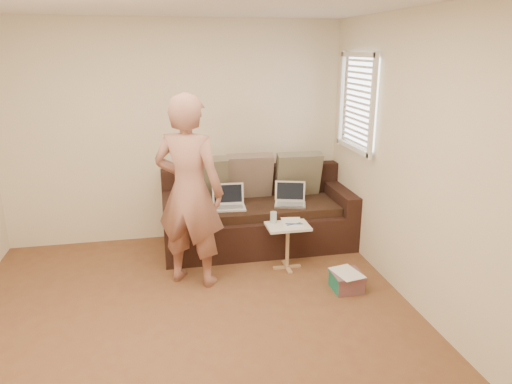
# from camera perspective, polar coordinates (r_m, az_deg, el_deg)

# --- Properties ---
(floor) EXTENTS (4.50, 4.50, 0.00)m
(floor) POSITION_cam_1_polar(r_m,az_deg,el_deg) (4.02, -7.48, -17.35)
(floor) COLOR brown
(floor) RESTS_ON ground
(wall_back) EXTENTS (4.00, 0.00, 4.00)m
(wall_back) POSITION_cam_1_polar(r_m,az_deg,el_deg) (5.65, -9.82, 7.06)
(wall_back) COLOR beige
(wall_back) RESTS_ON ground
(wall_right) EXTENTS (0.00, 4.50, 4.50)m
(wall_right) POSITION_cam_1_polar(r_m,az_deg,el_deg) (4.08, 20.98, 2.31)
(wall_right) COLOR beige
(wall_right) RESTS_ON ground
(window_blinds) EXTENTS (0.12, 0.88, 1.08)m
(window_blinds) POSITION_cam_1_polar(r_m,az_deg,el_deg) (5.29, 12.28, 10.64)
(window_blinds) COLOR white
(window_blinds) RESTS_ON wall_right
(sofa) EXTENTS (2.20, 0.95, 0.85)m
(sofa) POSITION_cam_1_polar(r_m,az_deg,el_deg) (5.52, 0.23, -2.34)
(sofa) COLOR black
(sofa) RESTS_ON ground
(pillow_left) EXTENTS (0.55, 0.29, 0.57)m
(pillow_left) POSITION_cam_1_polar(r_m,az_deg,el_deg) (5.51, -6.32, 1.50)
(pillow_left) COLOR #6B624F
(pillow_left) RESTS_ON sofa
(pillow_mid) EXTENTS (0.55, 0.27, 0.57)m
(pillow_mid) POSITION_cam_1_polar(r_m,az_deg,el_deg) (5.63, -0.79, 1.96)
(pillow_mid) COLOR #735A52
(pillow_mid) RESTS_ON sofa
(pillow_right) EXTENTS (0.55, 0.28, 0.57)m
(pillow_right) POSITION_cam_1_polar(r_m,az_deg,el_deg) (5.74, 5.17, 2.18)
(pillow_right) COLOR #6B624F
(pillow_right) RESTS_ON sofa
(laptop_silver) EXTENTS (0.41, 0.35, 0.24)m
(laptop_silver) POSITION_cam_1_polar(r_m,az_deg,el_deg) (5.44, 4.19, -1.62)
(laptop_silver) COLOR #B7BABC
(laptop_silver) RESTS_ON sofa
(laptop_white) EXTENTS (0.38, 0.29, 0.26)m
(laptop_white) POSITION_cam_1_polar(r_m,az_deg,el_deg) (5.32, -3.28, -2.01)
(laptop_white) COLOR white
(laptop_white) RESTS_ON sofa
(person) EXTENTS (0.83, 0.73, 1.90)m
(person) POSITION_cam_1_polar(r_m,az_deg,el_deg) (4.52, -8.15, 0.04)
(person) COLOR #A05A57
(person) RESTS_ON ground
(side_table) EXTENTS (0.45, 0.31, 0.49)m
(side_table) POSITION_cam_1_polar(r_m,az_deg,el_deg) (5.01, 3.85, -6.67)
(side_table) COLOR silver
(side_table) RESTS_ON ground
(drinking_glass) EXTENTS (0.07, 0.07, 0.12)m
(drinking_glass) POSITION_cam_1_polar(r_m,az_deg,el_deg) (4.95, 2.14, -3.11)
(drinking_glass) COLOR silver
(drinking_glass) RESTS_ON side_table
(scissors) EXTENTS (0.19, 0.12, 0.02)m
(scissors) POSITION_cam_1_polar(r_m,az_deg,el_deg) (4.93, 4.66, -3.91)
(scissors) COLOR silver
(scissors) RESTS_ON side_table
(paper_on_table) EXTENTS (0.25, 0.33, 0.00)m
(paper_on_table) POSITION_cam_1_polar(r_m,az_deg,el_deg) (4.99, 4.41, -3.69)
(paper_on_table) COLOR white
(paper_on_table) RESTS_ON side_table
(striped_box) EXTENTS (0.29, 0.29, 0.18)m
(striped_box) POSITION_cam_1_polar(r_m,az_deg,el_deg) (4.72, 11.00, -10.62)
(striped_box) COLOR #C31D44
(striped_box) RESTS_ON ground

